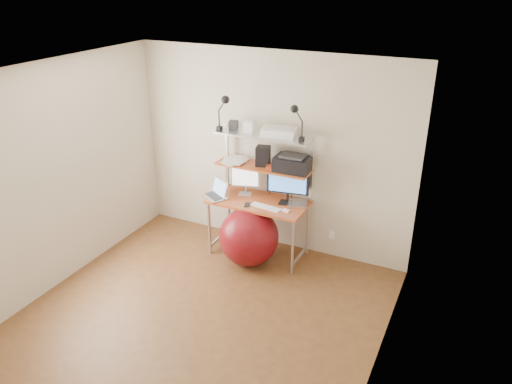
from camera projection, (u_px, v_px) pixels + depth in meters
room at (194, 211)px, 4.70m from camera, size 3.60×3.60×3.60m
computer_desk at (261, 183)px, 6.05m from camera, size 1.20×0.60×1.57m
wall_outlet at (332, 234)px, 6.22m from camera, size 0.08×0.01×0.12m
monitor_silver at (246, 179)px, 6.18m from camera, size 0.35×0.17×0.40m
monitor_black at (288, 183)px, 5.93m from camera, size 0.50×0.17×0.51m
laptop at (217, 193)px, 6.18m from camera, size 0.40×0.38×0.28m
keyboard at (266, 207)px, 5.92m from camera, size 0.39×0.15×0.01m
mouse at (286, 211)px, 5.82m from camera, size 0.09×0.06×0.02m
mac_mini at (298, 204)px, 5.97m from camera, size 0.28×0.28×0.04m
phone at (247, 205)px, 5.97m from camera, size 0.09×0.13×0.01m
printer at (293, 163)px, 5.84m from camera, size 0.43×0.30×0.20m
nas_cube at (263, 156)px, 6.00m from camera, size 0.20×0.20×0.24m
red_box at (273, 168)px, 5.91m from camera, size 0.19×0.15×0.05m
scanner at (279, 132)px, 5.79m from camera, size 0.43×0.32×0.10m
box_white at (248, 127)px, 5.90m from camera, size 0.13×0.11×0.13m
box_grey at (234, 125)px, 6.03m from camera, size 0.13×0.13×0.10m
clip_lamp_left at (224, 105)px, 5.83m from camera, size 0.17×0.10×0.44m
clip_lamp_right at (296, 115)px, 5.51m from camera, size 0.16×0.09×0.41m
exercise_ball at (249, 237)px, 6.04m from camera, size 0.73×0.73×0.73m
paper_stack at (235, 160)px, 6.17m from camera, size 0.38×0.41×0.02m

